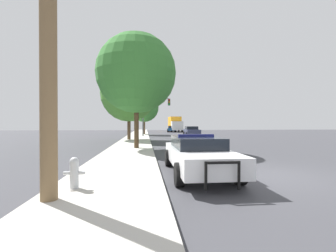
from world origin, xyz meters
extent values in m
plane|color=#3D3D42|center=(0.00, 0.00, 0.00)|extent=(110.00, 110.00, 0.00)
cube|color=#BCB7AD|center=(-5.10, 0.00, 0.07)|extent=(3.00, 110.00, 0.13)
cube|color=white|center=(-2.26, 0.42, 0.63)|extent=(1.83, 5.00, 0.57)
cube|color=black|center=(-2.26, 0.66, 1.11)|extent=(1.56, 2.60, 0.39)
cylinder|color=black|center=(-1.39, -1.14, 0.34)|extent=(0.24, 0.68, 0.68)
cylinder|color=black|center=(-3.16, -1.13, 0.34)|extent=(0.24, 0.68, 0.68)
cylinder|color=black|center=(-1.37, 1.96, 0.34)|extent=(0.24, 0.68, 0.68)
cylinder|color=black|center=(-3.14, 1.97, 0.34)|extent=(0.24, 0.68, 0.68)
cylinder|color=black|center=(-1.87, -2.20, 0.53)|extent=(0.07, 0.07, 0.69)
cylinder|color=black|center=(-2.68, -2.20, 0.53)|extent=(0.07, 0.07, 0.69)
cylinder|color=black|center=(-2.28, -2.20, 0.85)|extent=(0.86, 0.07, 0.07)
cube|color=navy|center=(-2.26, 0.66, 1.35)|extent=(1.30, 0.21, 0.09)
cube|color=navy|center=(-1.36, 0.41, 0.65)|extent=(0.03, 3.59, 0.16)
cylinder|color=#B7BCC1|center=(-5.90, -1.46, 0.46)|extent=(0.22, 0.22, 0.65)
sphere|color=#B7BCC1|center=(-5.90, -1.46, 0.81)|extent=(0.23, 0.23, 0.23)
cylinder|color=#B7BCC1|center=(-6.09, -1.46, 0.52)|extent=(0.15, 0.09, 0.09)
cylinder|color=#B7BCC1|center=(-5.72, -1.46, 0.52)|extent=(0.15, 0.09, 0.09)
cylinder|color=brown|center=(-6.18, -2.30, 3.53)|extent=(0.35, 0.35, 6.79)
cylinder|color=#424247|center=(-4.38, 22.80, 2.71)|extent=(0.16, 0.16, 5.16)
cylinder|color=#424247|center=(-2.62, 22.80, 5.14)|extent=(3.51, 0.11, 0.11)
cube|color=black|center=(-0.86, 22.80, 4.69)|extent=(0.30, 0.24, 0.90)
sphere|color=red|center=(-0.86, 22.67, 4.99)|extent=(0.20, 0.20, 0.20)
sphere|color=orange|center=(-0.86, 22.67, 4.69)|extent=(0.20, 0.20, 0.20)
sphere|color=green|center=(-0.86, 22.67, 4.39)|extent=(0.20, 0.20, 0.20)
cube|color=#333856|center=(2.02, 21.74, 0.69)|extent=(2.00, 4.77, 0.67)
cube|color=black|center=(2.03, 21.97, 1.22)|extent=(1.61, 2.52, 0.39)
cylinder|color=black|center=(2.75, 20.24, 0.36)|extent=(0.29, 0.73, 0.72)
cylinder|color=black|center=(1.10, 20.35, 0.36)|extent=(0.29, 0.73, 0.72)
cylinder|color=black|center=(2.94, 23.13, 0.36)|extent=(0.29, 0.73, 0.72)
cylinder|color=black|center=(1.29, 23.24, 0.36)|extent=(0.29, 0.73, 0.72)
cube|color=navy|center=(1.56, 40.30, 0.60)|extent=(2.00, 4.48, 0.54)
cube|color=black|center=(1.54, 40.08, 1.08)|extent=(1.60, 2.38, 0.43)
cylinder|color=black|center=(0.86, 41.71, 0.33)|extent=(0.29, 0.67, 0.66)
cylinder|color=black|center=(2.48, 41.58, 0.33)|extent=(0.29, 0.67, 0.66)
cylinder|color=black|center=(0.64, 39.02, 0.33)|extent=(0.29, 0.67, 0.66)
cylinder|color=black|center=(2.26, 38.89, 0.33)|extent=(0.29, 0.67, 0.66)
cube|color=silver|center=(2.51, 38.66, 1.36)|extent=(2.33, 2.05, 1.82)
cube|color=orange|center=(2.45, 42.25, 1.87)|extent=(2.38, 5.20, 2.85)
cylinder|color=black|center=(3.63, 38.88, 0.45)|extent=(0.29, 0.91, 0.90)
cylinder|color=black|center=(1.37, 38.84, 0.45)|extent=(0.29, 0.91, 0.90)
cylinder|color=black|center=(3.56, 43.23, 0.45)|extent=(0.29, 0.91, 0.90)
cylinder|color=black|center=(1.31, 43.20, 0.45)|extent=(0.29, 0.91, 0.90)
cylinder|color=brown|center=(-4.22, 28.27, 1.60)|extent=(0.28, 0.28, 2.94)
sphere|color=#387A33|center=(-4.22, 28.27, 4.32)|extent=(4.54, 4.54, 4.54)
cylinder|color=#4C3823|center=(-4.69, 8.05, 1.92)|extent=(0.32, 0.32, 3.59)
sphere|color=#387A33|center=(-4.69, 8.05, 5.20)|extent=(5.40, 5.40, 5.40)
cylinder|color=brown|center=(-5.77, 16.19, 1.71)|extent=(0.34, 0.34, 3.17)
sphere|color=#4C8E38|center=(-5.77, 16.19, 4.89)|extent=(5.79, 5.79, 5.79)
camera|label=1|loc=(-4.11, -7.37, 1.77)|focal=24.00mm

